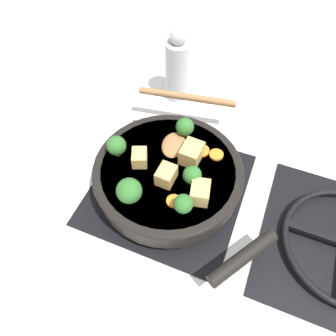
% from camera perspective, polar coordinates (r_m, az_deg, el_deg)
% --- Properties ---
extents(ground_plane, '(2.40, 2.40, 0.00)m').
position_cam_1_polar(ground_plane, '(0.70, 0.00, -3.71)').
color(ground_plane, silver).
extents(front_burner_grate, '(0.31, 0.31, 0.03)m').
position_cam_1_polar(front_burner_grate, '(0.69, 0.00, -3.17)').
color(front_burner_grate, black).
rests_on(front_burner_grate, ground_plane).
extents(skillet_pan, '(0.33, 0.38, 0.05)m').
position_cam_1_polar(skillet_pan, '(0.65, 0.11, -1.26)').
color(skillet_pan, black).
rests_on(skillet_pan, front_burner_grate).
extents(wooden_spoon, '(0.21, 0.22, 0.02)m').
position_cam_1_polar(wooden_spoon, '(0.72, 2.36, 8.88)').
color(wooden_spoon, olive).
rests_on(wooden_spoon, skillet_pan).
extents(tofu_cube_center_large, '(0.05, 0.04, 0.03)m').
position_cam_1_polar(tofu_cube_center_large, '(0.59, 5.58, -4.24)').
color(tofu_cube_center_large, tan).
rests_on(tofu_cube_center_large, skillet_pan).
extents(tofu_cube_near_handle, '(0.04, 0.03, 0.03)m').
position_cam_1_polar(tofu_cube_near_handle, '(0.61, -0.31, -1.27)').
color(tofu_cube_near_handle, tan).
rests_on(tofu_cube_near_handle, skillet_pan).
extents(tofu_cube_east_chunk, '(0.04, 0.04, 0.03)m').
position_cam_1_polar(tofu_cube_east_chunk, '(0.64, -4.98, 1.82)').
color(tofu_cube_east_chunk, tan).
rests_on(tofu_cube_east_chunk, skillet_pan).
extents(tofu_cube_west_chunk, '(0.05, 0.04, 0.04)m').
position_cam_1_polar(tofu_cube_west_chunk, '(0.64, 4.12, 2.58)').
color(tofu_cube_west_chunk, tan).
rests_on(tofu_cube_west_chunk, skillet_pan).
extents(broccoli_floret_near_spoon, '(0.05, 0.05, 0.05)m').
position_cam_1_polar(broccoli_floret_near_spoon, '(0.58, -6.79, -3.99)').
color(broccoli_floret_near_spoon, '#709956').
rests_on(broccoli_floret_near_spoon, skillet_pan).
extents(broccoli_floret_center_top, '(0.04, 0.04, 0.05)m').
position_cam_1_polar(broccoli_floret_center_top, '(0.65, -8.98, 3.85)').
color(broccoli_floret_center_top, '#709956').
rests_on(broccoli_floret_center_top, skillet_pan).
extents(broccoli_floret_east_rim, '(0.04, 0.04, 0.04)m').
position_cam_1_polar(broccoli_floret_east_rim, '(0.67, 3.36, 7.02)').
color(broccoli_floret_east_rim, '#709956').
rests_on(broccoli_floret_east_rim, skillet_pan).
extents(broccoli_floret_west_rim, '(0.03, 0.03, 0.04)m').
position_cam_1_polar(broccoli_floret_west_rim, '(0.57, 2.66, -6.29)').
color(broccoli_floret_west_rim, '#709956').
rests_on(broccoli_floret_west_rim, skillet_pan).
extents(broccoli_floret_north_edge, '(0.04, 0.04, 0.04)m').
position_cam_1_polar(broccoli_floret_north_edge, '(0.60, 4.24, -1.26)').
color(broccoli_floret_north_edge, '#709956').
rests_on(broccoli_floret_north_edge, skillet_pan).
extents(carrot_slice_orange_thin, '(0.03, 0.03, 0.01)m').
position_cam_1_polar(carrot_slice_orange_thin, '(0.66, 8.41, 2.31)').
color(carrot_slice_orange_thin, orange).
rests_on(carrot_slice_orange_thin, skillet_pan).
extents(carrot_slice_near_center, '(0.03, 0.03, 0.01)m').
position_cam_1_polar(carrot_slice_near_center, '(0.59, 1.00, -5.80)').
color(carrot_slice_near_center, orange).
rests_on(carrot_slice_near_center, skillet_pan).
extents(carrot_slice_edge_slice, '(0.03, 0.03, 0.01)m').
position_cam_1_polar(carrot_slice_edge_slice, '(0.66, 5.87, 3.03)').
color(carrot_slice_edge_slice, orange).
rests_on(carrot_slice_edge_slice, skillet_pan).
extents(pepper_mill, '(0.06, 0.06, 0.19)m').
position_cam_1_polar(pepper_mill, '(0.84, 1.65, 17.01)').
color(pepper_mill, '#B2B2B7').
rests_on(pepper_mill, ground_plane).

